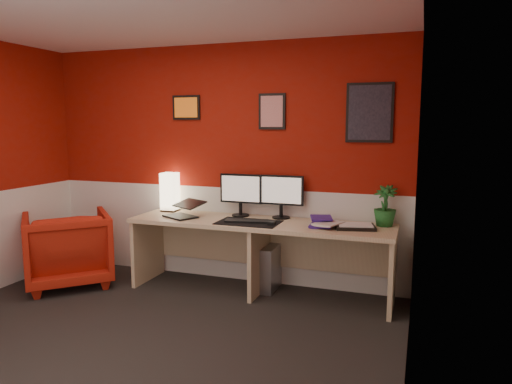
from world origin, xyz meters
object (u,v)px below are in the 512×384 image
shoji_lamp (170,193)px  potted_plant (385,206)px  desk (259,258)px  pc_tower (268,267)px  monitor_right (281,190)px  zen_tray (355,227)px  monitor_left (240,188)px  armchair (68,248)px  laptop (180,207)px

shoji_lamp → potted_plant: bearing=-0.4°
desk → pc_tower: 0.23m
monitor_right → zen_tray: (0.77, -0.24, -0.28)m
monitor_left → monitor_right: same height
monitor_right → armchair: monitor_right is taller
pc_tower → armchair: 2.11m
zen_tray → monitor_right: bearing=163.0°
laptop → zen_tray: size_ratio=0.94×
zen_tray → desk: bearing=179.5°
desk → monitor_left: bearing=143.6°
shoji_lamp → pc_tower: size_ratio=0.89×
laptop → potted_plant: 2.02m
laptop → pc_tower: 1.09m
pc_tower → armchair: armchair is taller
laptop → armchair: laptop is taller
shoji_lamp → monitor_left: (0.83, -0.01, 0.09)m
desk → armchair: bearing=-168.7°
monitor_left → potted_plant: monitor_left is taller
desk → pc_tower: bearing=79.0°
monitor_right → pc_tower: bearing=-156.4°
monitor_left → potted_plant: bearing=-0.3°
zen_tray → armchair: 2.96m
monitor_right → pc_tower: 0.81m
monitor_right → shoji_lamp: bearing=-179.3°
desk → shoji_lamp: shoji_lamp is taller
monitor_left → pc_tower: size_ratio=1.29×
desk → laptop: 0.96m
shoji_lamp → monitor_right: (1.26, 0.02, 0.09)m
desk → potted_plant: bearing=9.5°
pc_tower → potted_plant: bearing=0.2°
shoji_lamp → armchair: bearing=-145.3°
shoji_lamp → monitor_left: bearing=-0.6°
zen_tray → pc_tower: (-0.89, 0.18, -0.52)m
shoji_lamp → zen_tray: size_ratio=1.14×
shoji_lamp → laptop: (0.28, -0.29, -0.09)m
desk → laptop: (-0.83, -0.07, 0.47)m
laptop → pc_tower: (0.86, 0.25, -0.61)m
monitor_left → armchair: bearing=-160.6°
desk → pc_tower: size_ratio=5.78×
laptop → potted_plant: bearing=35.5°
monitor_right → zen_tray: size_ratio=1.66×
desk → monitor_right: bearing=56.0°
laptop → armchair: bearing=-136.6°
armchair → desk: bearing=147.0°
laptop → monitor_right: 1.04m
monitor_left → monitor_right: bearing=3.3°
monitor_left → monitor_right: (0.43, 0.02, 0.00)m
armchair → zen_tray: bearing=143.3°
monitor_left → pc_tower: (0.31, -0.03, -0.80)m
zen_tray → armchair: armchair is taller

